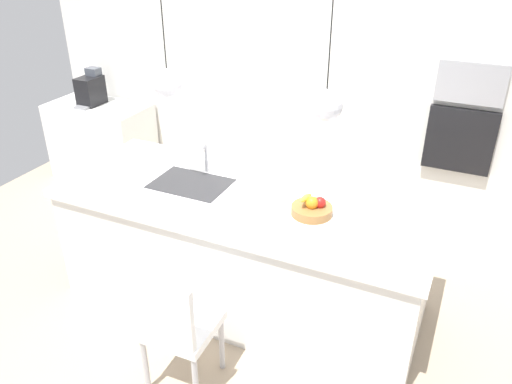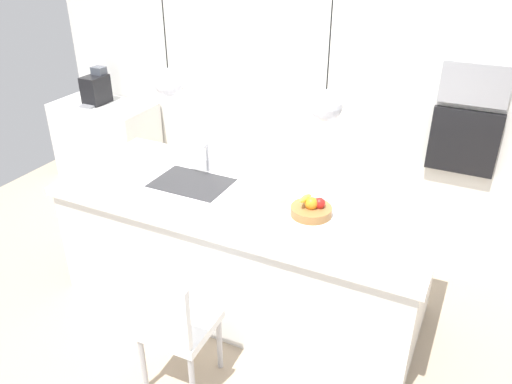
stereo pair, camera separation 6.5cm
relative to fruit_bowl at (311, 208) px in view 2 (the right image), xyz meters
name	(u,v)px [view 2 (the right image)]	position (x,y,z in m)	size (l,w,h in m)	color
floor	(245,296)	(-0.53, 0.04, -0.96)	(6.60, 6.60, 0.00)	tan
back_wall	(324,82)	(-0.53, 1.69, 0.34)	(6.00, 0.10, 2.60)	silver
kitchen_island	(244,248)	(-0.53, 0.04, -0.50)	(2.70, 1.07, 0.91)	white
sink_basin	(192,184)	(-0.96, 0.04, -0.05)	(0.56, 0.40, 0.02)	#2D2D30
faucet	(206,155)	(-0.96, 0.26, 0.09)	(0.02, 0.17, 0.22)	silver
fruit_bowl	(311,208)	(0.00, 0.00, 0.00)	(0.27, 0.27, 0.15)	#9E6B38
side_counter	(108,140)	(-2.93, 1.32, -0.54)	(1.10, 0.60, 0.85)	white
coffee_machine	(96,89)	(-2.98, 1.33, 0.05)	(0.20, 0.35, 0.38)	black
microwave	(476,84)	(0.77, 1.62, 0.50)	(0.54, 0.08, 0.34)	#9E9EA3
oven	(464,142)	(0.77, 1.62, 0.00)	(0.56, 0.08, 0.56)	black
chair_near	(173,324)	(-0.51, -0.91, -0.46)	(0.42, 0.42, 0.90)	white
pendant_light_left	(169,82)	(-1.09, 0.04, 0.69)	(0.20, 0.20, 0.80)	silver
pendant_light_right	(325,106)	(0.03, 0.04, 0.69)	(0.20, 0.20, 0.80)	silver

